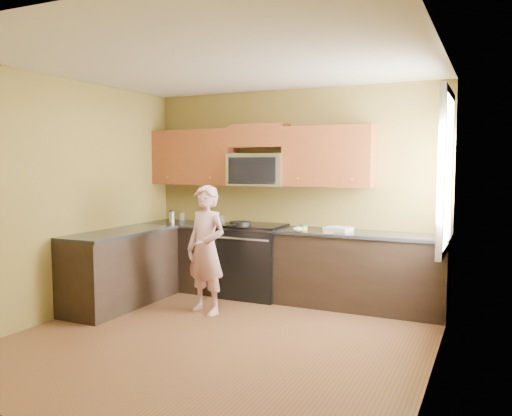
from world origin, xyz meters
The scene contains 26 objects.
floor centered at (0.00, 0.00, 0.00)m, with size 4.00×4.00×0.00m, color brown.
ceiling centered at (0.00, 0.00, 2.70)m, with size 4.00×4.00×0.00m, color white.
wall_back centered at (0.00, 2.00, 1.35)m, with size 4.00×4.00×0.00m, color brown.
wall_front centered at (0.00, -2.00, 1.35)m, with size 4.00×4.00×0.00m, color brown.
wall_left centered at (-2.00, 0.00, 1.35)m, with size 4.00×4.00×0.00m, color brown.
wall_right centered at (2.00, 0.00, 1.35)m, with size 4.00×4.00×0.00m, color brown.
cabinet_back_run centered at (0.00, 1.70, 0.44)m, with size 4.00×0.60×0.88m, color black.
cabinet_left_run centered at (-1.70, 0.60, 0.44)m, with size 0.60×1.60×0.88m, color black.
countertop_back centered at (0.00, 1.69, 0.90)m, with size 4.00×0.62×0.04m, color black.
countertop_left centered at (-1.69, 0.60, 0.90)m, with size 0.62×1.60×0.04m, color black.
stove centered at (-0.40, 1.68, 0.47)m, with size 0.76×0.65×0.95m, color black, non-canonical shape.
microwave centered at (-0.40, 1.80, 1.45)m, with size 0.76×0.40×0.42m, color silver, non-canonical shape.
upper_cab_left centered at (-1.39, 1.83, 1.45)m, with size 1.22×0.33×0.75m, color brown, non-canonical shape.
upper_cab_right centered at (0.54, 1.83, 1.45)m, with size 1.12×0.33×0.75m, color brown, non-canonical shape.
upper_cab_over_mw centered at (-0.40, 1.83, 2.10)m, with size 0.76×0.33×0.30m, color brown.
window centered at (1.98, 1.20, 1.65)m, with size 0.06×1.06×1.66m, color white, non-canonical shape.
woman centered at (-0.59, 0.76, 0.74)m, with size 0.54×0.36×1.49m, color #D76B7A.
frying_pan centered at (-0.48, 1.42, 0.95)m, with size 0.28×0.48×0.06m, color black, non-canonical shape.
butter_tub centered at (0.30, 1.60, 0.92)m, with size 0.12×0.12×0.08m, color yellow, non-canonical shape.
toast_slice centered at (0.67, 1.46, 0.93)m, with size 0.11×0.11×0.01m, color #B27F47.
napkin_a centered at (0.29, 1.45, 0.95)m, with size 0.11×0.12×0.06m, color silver.
napkin_b centered at (0.69, 1.73, 0.95)m, with size 0.12×0.13×0.07m, color silver.
dish_towel centered at (0.72, 1.70, 0.95)m, with size 0.30×0.24×0.05m, color silver.
travel_mug centered at (-1.68, 1.67, 0.92)m, with size 0.08×0.08×0.17m, color silver, non-canonical shape.
glass_a centered at (-1.59, 1.80, 0.98)m, with size 0.07×0.07×0.12m, color silver.
glass_b centered at (-0.93, 1.77, 0.98)m, with size 0.07×0.07×0.12m, color silver.
Camera 1 is at (2.44, -4.37, 1.73)m, focal length 36.30 mm.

